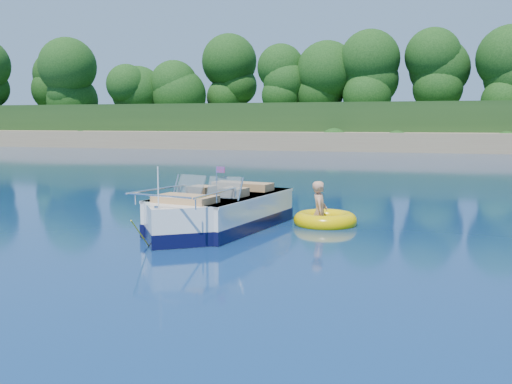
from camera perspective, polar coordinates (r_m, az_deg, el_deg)
ground at (r=11.46m, az=5.63°, el=-4.93°), size 160.00×160.00×0.00m
shoreline at (r=74.83m, az=15.05°, el=5.75°), size 170.00×59.00×6.00m
treeline at (r=52.16m, az=14.53°, el=10.33°), size 150.00×7.12×8.19m
motorboat at (r=12.48m, az=-4.16°, el=-2.33°), size 2.49×5.23×1.75m
tow_tube at (r=13.31m, az=6.93°, el=-2.82°), size 1.56×1.56×0.39m
boy at (r=13.35m, az=6.35°, el=-3.23°), size 0.50×0.86×1.58m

